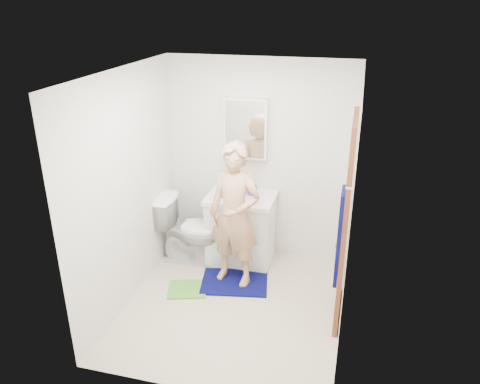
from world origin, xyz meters
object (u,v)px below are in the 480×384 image
(medicine_cabinet, at_px, (246,128))
(toothbrush_cup, at_px, (252,190))
(towel, at_px, (339,237))
(soap_dispenser, at_px, (222,190))
(toilet, at_px, (192,229))
(man, at_px, (235,215))
(vanity_cabinet, at_px, (241,230))

(medicine_cabinet, xyz_separation_m, toothbrush_cup, (0.11, -0.16, -0.70))
(towel, distance_m, soap_dispenser, 1.99)
(medicine_cabinet, distance_m, toilet, 1.37)
(medicine_cabinet, relative_size, toothbrush_cup, 5.14)
(toothbrush_cup, bearing_deg, man, -96.19)
(towel, distance_m, toilet, 2.35)
(toothbrush_cup, bearing_deg, toilet, -161.66)
(vanity_cabinet, height_order, soap_dispenser, soap_dispenser)
(man, bearing_deg, medicine_cabinet, 106.27)
(medicine_cabinet, bearing_deg, man, -85.84)
(toilet, distance_m, man, 0.81)
(towel, bearing_deg, vanity_cabinet, 128.47)
(vanity_cabinet, distance_m, medicine_cabinet, 1.22)
(man, bearing_deg, toilet, 164.18)
(man, bearing_deg, towel, -29.46)
(medicine_cabinet, xyz_separation_m, toilet, (-0.57, -0.38, -1.18))
(vanity_cabinet, relative_size, medicine_cabinet, 1.14)
(vanity_cabinet, xyz_separation_m, toilet, (-0.57, -0.16, 0.02))
(vanity_cabinet, relative_size, soap_dispenser, 4.53)
(towel, bearing_deg, soap_dispenser, 134.62)
(soap_dispenser, xyz_separation_m, man, (0.25, -0.40, -0.11))
(toilet, height_order, toothbrush_cup, toothbrush_cup)
(towel, bearing_deg, man, 138.43)
(toothbrush_cup, bearing_deg, vanity_cabinet, -148.55)
(toothbrush_cup, bearing_deg, soap_dispenser, -154.01)
(vanity_cabinet, bearing_deg, toilet, -164.56)
(towel, height_order, toothbrush_cup, towel)
(vanity_cabinet, distance_m, toothbrush_cup, 0.52)
(medicine_cabinet, distance_m, towel, 2.11)
(toilet, xyz_separation_m, man, (0.62, -0.33, 0.41))
(medicine_cabinet, bearing_deg, toothbrush_cup, -54.58)
(vanity_cabinet, xyz_separation_m, man, (0.05, -0.48, 0.43))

